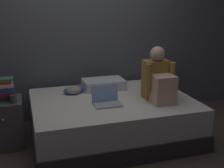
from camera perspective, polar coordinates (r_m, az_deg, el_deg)
ground_plane at (r=3.62m, az=-1.65°, el=-12.49°), size 8.00×8.00×0.00m
wall_back at (r=4.37m, az=-6.14°, el=10.98°), size 5.60×0.10×2.70m
bed at (r=3.82m, az=0.00°, el=-6.58°), size 2.00×1.50×0.53m
nightstand at (r=3.82m, az=-19.90°, el=-7.08°), size 0.44×0.46×0.58m
person_sitting at (r=3.65m, az=8.91°, el=0.72°), size 0.39×0.44×0.66m
laptop at (r=3.51m, az=-1.08°, el=-3.05°), size 0.32×0.23×0.22m
pillow at (r=4.12m, az=-1.65°, el=-0.00°), size 0.56×0.36×0.13m
book_stack at (r=3.67m, az=-20.03°, el=-0.94°), size 0.24×0.16×0.27m
mug at (r=3.59m, az=-18.39°, el=-2.73°), size 0.08×0.08×0.09m
clothes_pile at (r=3.94m, az=-7.34°, el=-1.12°), size 0.28×0.21×0.11m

